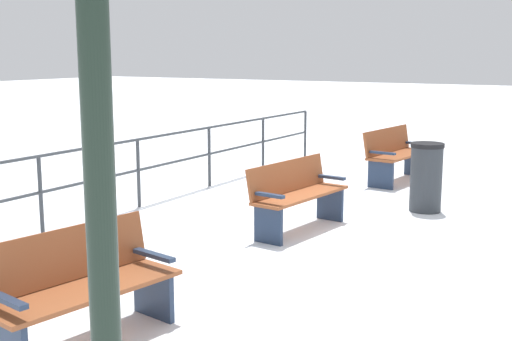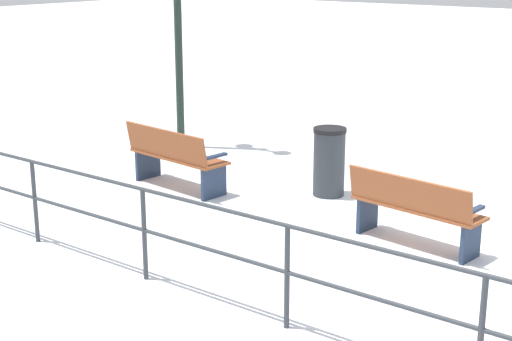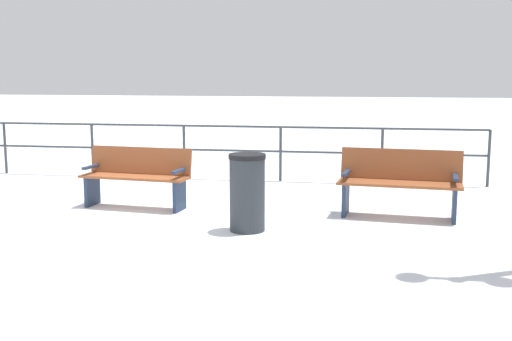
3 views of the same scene
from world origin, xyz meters
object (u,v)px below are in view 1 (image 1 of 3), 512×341
(bench_nearest, at_px, (80,285))
(bench_second, at_px, (297,193))
(trash_bin, at_px, (426,177))
(bench_third, at_px, (396,154))

(bench_nearest, bearing_deg, bench_second, 100.52)
(bench_second, bearing_deg, trash_bin, 65.80)
(bench_second, xyz_separation_m, trash_bin, (1.09, 1.83, 0.01))
(bench_third, bearing_deg, trash_bin, -54.17)
(bench_nearest, xyz_separation_m, bench_third, (-0.05, 7.45, 0.04))
(bench_nearest, distance_m, bench_third, 7.45)
(trash_bin, bearing_deg, bench_third, 119.73)
(trash_bin, bearing_deg, bench_second, -120.78)
(bench_third, distance_m, trash_bin, 2.19)
(bench_second, relative_size, bench_third, 0.97)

